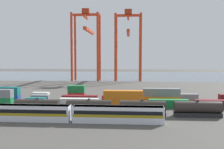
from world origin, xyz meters
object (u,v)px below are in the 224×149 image
object	(u,v)px
shipping_container_12	(120,100)
gantry_crane_west	(87,37)
passenger_train	(72,113)
shipping_container_6	(168,104)
freight_tank_row	(116,107)
gantry_crane_central	(128,38)
shipping_container_16	(77,96)
shipping_container_13	(161,100)
shipping_container_20	(189,98)
shipping_container_8	(2,98)

from	to	relation	value
shipping_container_12	gantry_crane_west	distance (m)	95.09
gantry_crane_west	passenger_train	bearing A→B (deg)	-81.79
shipping_container_6	gantry_crane_west	distance (m)	105.67
freight_tank_row	shipping_container_12	world-z (taller)	freight_tank_row
shipping_container_6	gantry_crane_central	bearing A→B (deg)	98.03
shipping_container_16	gantry_crane_west	world-z (taller)	gantry_crane_west
shipping_container_6	shipping_container_13	distance (m)	6.23
shipping_container_16	shipping_container_13	bearing A→B (deg)	-11.48
passenger_train	shipping_container_6	size ratio (longest dim) A/B	3.61
passenger_train	freight_tank_row	distance (m)	12.51
shipping_container_20	shipping_container_16	bearing A→B (deg)	180.00
shipping_container_12	shipping_container_20	bearing A→B (deg)	14.09
freight_tank_row	shipping_container_20	xyz separation A→B (m)	(24.68, 22.85, -0.79)
gantry_crane_west	gantry_crane_central	xyz separation A→B (m)	(28.70, -0.35, -0.89)
shipping_container_20	shipping_container_13	bearing A→B (deg)	-149.94
gantry_crane_west	shipping_container_20	bearing A→B (deg)	-57.82
shipping_container_13	shipping_container_20	xyz separation A→B (m)	(10.48, 6.07, 0.00)
freight_tank_row	shipping_container_8	world-z (taller)	freight_tank_row
passenger_train	gantry_crane_central	distance (m)	114.41
shipping_container_16	gantry_crane_central	bearing A→B (deg)	77.23
passenger_train	shipping_container_13	xyz separation A→B (m)	(24.33, 24.11, -0.84)
shipping_container_12	freight_tank_row	bearing A→B (deg)	-91.76
freight_tank_row	gantry_crane_central	distance (m)	106.63
shipping_container_8	shipping_container_12	world-z (taller)	same
shipping_container_6	gantry_crane_central	size ratio (longest dim) A/B	0.25
shipping_container_20	gantry_crane_central	world-z (taller)	gantry_crane_central
freight_tank_row	shipping_container_16	bearing A→B (deg)	124.43
shipping_container_8	shipping_container_12	xyz separation A→B (m)	(41.05, 0.00, 0.00)
shipping_container_20	gantry_crane_west	distance (m)	99.48
passenger_train	shipping_container_8	size ratio (longest dim) A/B	3.61
shipping_container_16	gantry_crane_west	xyz separation A→B (m)	(-10.47, 80.76, 28.17)
shipping_container_6	shipping_container_8	distance (m)	56.49
shipping_container_16	shipping_container_12	bearing A→B (deg)	-20.56
shipping_container_8	shipping_container_16	distance (m)	25.60
freight_tank_row	gantry_crane_west	distance (m)	110.30
shipping_container_20	gantry_crane_central	distance (m)	87.74
freight_tank_row	shipping_container_16	world-z (taller)	freight_tank_row
freight_tank_row	gantry_crane_central	world-z (taller)	gantry_crane_central
shipping_container_12	gantry_crane_west	bearing A→B (deg)	107.06
passenger_train	freight_tank_row	size ratio (longest dim) A/B	0.80
passenger_train	gantry_crane_central	bearing A→B (deg)	83.45
shipping_container_8	gantry_crane_central	size ratio (longest dim) A/B	0.25
shipping_container_8	gantry_crane_central	bearing A→B (deg)	63.51
shipping_container_8	gantry_crane_west	size ratio (longest dim) A/B	0.25
shipping_container_20	gantry_crane_west	bearing A→B (deg)	122.18
shipping_container_12	shipping_container_13	world-z (taller)	same
passenger_train	shipping_container_8	xyz separation A→B (m)	(-30.40, 24.11, -0.84)
freight_tank_row	shipping_container_13	bearing A→B (deg)	49.77
shipping_container_6	gantry_crane_central	world-z (taller)	gantry_crane_central
shipping_container_13	shipping_container_8	bearing A→B (deg)	180.00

